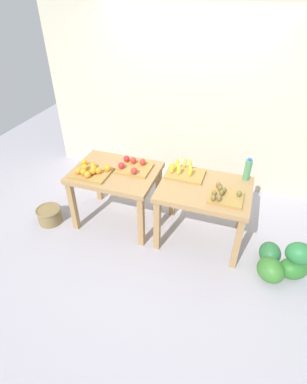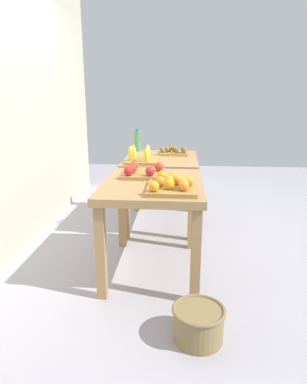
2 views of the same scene
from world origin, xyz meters
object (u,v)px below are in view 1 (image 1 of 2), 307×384
at_px(banana_crate, 185,172).
at_px(kiwi_bin, 224,196).
at_px(orange_bin, 91,171).
at_px(water_bottle, 248,170).
at_px(wicker_basket, 49,215).
at_px(display_table_left, 116,179).
at_px(apple_bin, 133,166).
at_px(display_table_right, 204,196).
at_px(watermelon_pile, 282,262).

height_order(banana_crate, kiwi_bin, banana_crate).
height_order(orange_bin, water_bottle, water_bottle).
distance_m(kiwi_bin, wicker_basket, 2.33).
xyz_separation_m(display_table_left, orange_bin, (-0.24, -0.16, 0.16)).
bearing_deg(apple_bin, wicker_basket, -156.69).
relative_size(display_table_right, watermelon_pile, 1.62).
bearing_deg(orange_bin, banana_crate, 17.66).
xyz_separation_m(orange_bin, kiwi_bin, (1.59, 0.03, -0.01)).
bearing_deg(display_table_right, watermelon_pile, -15.75).
distance_m(display_table_right, banana_crate, 0.38).
bearing_deg(wicker_basket, water_bottle, 15.59).
xyz_separation_m(apple_bin, kiwi_bin, (1.15, -0.24, -0.01)).
distance_m(display_table_left, wicker_basket, 1.08).
distance_m(apple_bin, water_bottle, 1.36).
distance_m(orange_bin, banana_crate, 1.13).
relative_size(banana_crate, watermelon_pile, 0.68).
distance_m(orange_bin, kiwi_bin, 1.59).
distance_m(orange_bin, water_bottle, 1.85).
height_order(display_table_left, kiwi_bin, kiwi_bin).
distance_m(display_table_left, display_table_right, 1.12).
relative_size(display_table_right, wicker_basket, 3.14).
bearing_deg(banana_crate, water_bottle, 11.07).
relative_size(display_table_right, kiwi_bin, 2.89).
bearing_deg(water_bottle, watermelon_pile, -47.21).
distance_m(banana_crate, watermelon_pile, 1.49).
height_order(display_table_right, watermelon_pile, display_table_right).
relative_size(display_table_left, watermelon_pile, 1.62).
distance_m(display_table_left, watermelon_pile, 2.16).
distance_m(banana_crate, kiwi_bin, 0.61).
relative_size(apple_bin, watermelon_pile, 0.62).
relative_size(water_bottle, wicker_basket, 0.84).
xyz_separation_m(display_table_left, apple_bin, (0.20, 0.11, 0.15)).
xyz_separation_m(water_bottle, watermelon_pile, (0.55, -0.59, -0.74)).
height_order(kiwi_bin, watermelon_pile, kiwi_bin).
bearing_deg(banana_crate, apple_bin, -173.38).
height_order(watermelon_pile, wicker_basket, watermelon_pile).
distance_m(orange_bin, apple_bin, 0.52).
xyz_separation_m(orange_bin, water_bottle, (1.78, 0.48, 0.09)).
relative_size(banana_crate, kiwi_bin, 1.22).
distance_m(display_table_right, orange_bin, 1.38).
bearing_deg(watermelon_pile, water_bottle, 132.79).
bearing_deg(wicker_basket, kiwi_bin, 5.64).
xyz_separation_m(apple_bin, banana_crate, (0.63, 0.07, 0.00)).
height_order(display_table_left, water_bottle, water_bottle).
distance_m(kiwi_bin, watermelon_pile, 0.98).
bearing_deg(display_table_right, orange_bin, -173.32).
relative_size(kiwi_bin, wicker_basket, 1.09).
xyz_separation_m(display_table_right, watermelon_pile, (0.97, -0.27, -0.49)).
height_order(display_table_right, apple_bin, apple_bin).
bearing_deg(kiwi_bin, watermelon_pile, -10.90).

